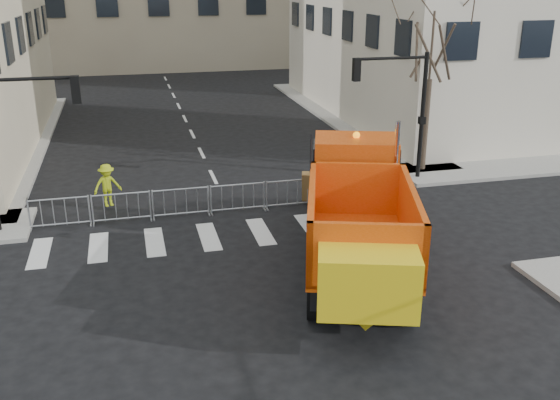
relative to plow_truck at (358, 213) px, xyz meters
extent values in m
plane|color=black|center=(-2.77, -1.77, -1.89)|extent=(120.00, 120.00, 0.00)
cube|color=gray|center=(-2.77, 6.73, -1.81)|extent=(64.00, 5.00, 0.15)
cylinder|color=black|center=(5.73, 7.73, 0.81)|extent=(0.18, 0.18, 5.40)
cube|color=black|center=(0.08, 0.24, -0.83)|extent=(4.91, 8.44, 0.50)
cylinder|color=black|center=(-0.15, 3.37, -1.27)|extent=(0.75, 1.29, 1.23)
cylinder|color=black|center=(2.08, 2.65, -1.27)|extent=(0.75, 1.29, 1.23)
cylinder|color=black|center=(-1.49, -0.78, -1.27)|extent=(0.75, 1.29, 1.23)
cylinder|color=black|center=(0.75, -1.50, -1.27)|extent=(0.75, 1.29, 1.23)
cylinder|color=black|center=(-1.93, -2.16, -1.27)|extent=(0.75, 1.29, 1.23)
cylinder|color=black|center=(0.30, -2.88, -1.27)|extent=(0.75, 1.29, 1.23)
cube|color=#CB450B|center=(1.17, 3.64, -0.04)|extent=(2.78, 2.42, 1.12)
cube|color=#CB450B|center=(0.73, 2.26, 0.63)|extent=(2.99, 2.49, 2.01)
cylinder|color=silver|center=(1.59, 1.10, 1.02)|extent=(0.16, 0.16, 2.68)
cube|color=#CB450B|center=(-0.40, -1.25, 0.35)|extent=(4.17, 5.53, 1.84)
cube|color=yellow|center=(-1.33, -4.12, 0.01)|extent=(2.47, 1.75, 1.45)
cube|color=brown|center=(1.76, 5.45, -1.16)|extent=(3.60, 1.71, 1.25)
imported|color=black|center=(1.26, 5.23, -0.96)|extent=(0.68, 0.45, 1.86)
imported|color=black|center=(1.76, 4.84, -0.93)|extent=(1.14, 1.03, 1.91)
imported|color=black|center=(0.85, 5.17, -0.86)|extent=(1.08, 1.28, 2.05)
imported|color=#AABD16|center=(-7.14, 7.21, -0.93)|extent=(1.18, 0.90, 1.62)
cube|color=#AF0F0D|center=(2.75, 6.27, -1.19)|extent=(0.55, 0.52, 1.10)
camera|label=1|loc=(-6.23, -15.64, 6.48)|focal=40.00mm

